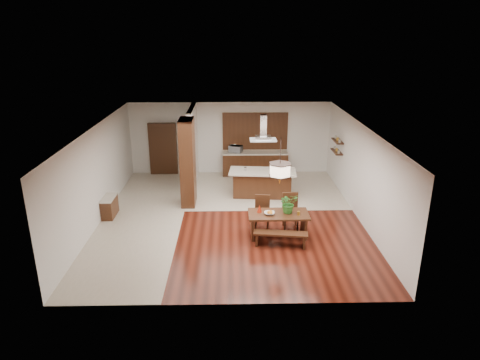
{
  "coord_description": "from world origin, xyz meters",
  "views": [
    {
      "loc": [
        0.03,
        -12.29,
        5.59
      ],
      "look_at": [
        0.3,
        0.0,
        1.25
      ],
      "focal_mm": 32.0,
      "sensor_mm": 36.0,
      "label": 1
    }
  ],
  "objects_px": {
    "dining_table": "(278,219)",
    "dining_chair_right": "(291,212)",
    "foliage_plant": "(289,203)",
    "microwave": "(236,149)",
    "dining_bench": "(280,239)",
    "kitchen_island": "(262,183)",
    "pendant_lantern": "(280,161)",
    "range_hood": "(263,128)",
    "island_cup": "(273,170)",
    "dining_chair_left": "(262,213)",
    "hallway_console": "(110,207)",
    "fruit_bowl": "(269,213)"
  },
  "relations": [
    {
      "from": "dining_chair_left",
      "to": "hallway_console",
      "type": "bearing_deg",
      "value": 174.67
    },
    {
      "from": "fruit_bowl",
      "to": "kitchen_island",
      "type": "distance_m",
      "value": 3.2
    },
    {
      "from": "dining_chair_left",
      "to": "pendant_lantern",
      "type": "bearing_deg",
      "value": -44.07
    },
    {
      "from": "dining_chair_right",
      "to": "island_cup",
      "type": "distance_m",
      "value": 2.57
    },
    {
      "from": "foliage_plant",
      "to": "microwave",
      "type": "height_order",
      "value": "foliage_plant"
    },
    {
      "from": "hallway_console",
      "to": "microwave",
      "type": "distance_m",
      "value": 5.72
    },
    {
      "from": "dining_chair_right",
      "to": "microwave",
      "type": "height_order",
      "value": "microwave"
    },
    {
      "from": "hallway_console",
      "to": "kitchen_island",
      "type": "xyz_separation_m",
      "value": [
        4.93,
        1.63,
        0.17
      ]
    },
    {
      "from": "kitchen_island",
      "to": "island_cup",
      "type": "relative_size",
      "value": 18.64
    },
    {
      "from": "dining_chair_left",
      "to": "dining_chair_right",
      "type": "bearing_deg",
      "value": 6.64
    },
    {
      "from": "dining_chair_right",
      "to": "island_cup",
      "type": "bearing_deg",
      "value": 95.96
    },
    {
      "from": "dining_chair_left",
      "to": "dining_chair_right",
      "type": "relative_size",
      "value": 0.94
    },
    {
      "from": "foliage_plant",
      "to": "dining_table",
      "type": "bearing_deg",
      "value": -168.12
    },
    {
      "from": "pendant_lantern",
      "to": "microwave",
      "type": "relative_size",
      "value": 2.62
    },
    {
      "from": "dining_bench",
      "to": "fruit_bowl",
      "type": "bearing_deg",
      "value": 115.72
    },
    {
      "from": "dining_bench",
      "to": "island_cup",
      "type": "xyz_separation_m",
      "value": [
        0.13,
        3.63,
        0.8
      ]
    },
    {
      "from": "dining_chair_left",
      "to": "microwave",
      "type": "xyz_separation_m",
      "value": [
        -0.72,
        4.98,
        0.59
      ]
    },
    {
      "from": "hallway_console",
      "to": "dining_chair_left",
      "type": "bearing_deg",
      "value": -11.78
    },
    {
      "from": "dining_chair_left",
      "to": "kitchen_island",
      "type": "height_order",
      "value": "dining_chair_left"
    },
    {
      "from": "range_hood",
      "to": "foliage_plant",
      "type": "bearing_deg",
      "value": -80.58
    },
    {
      "from": "foliage_plant",
      "to": "island_cup",
      "type": "relative_size",
      "value": 4.48
    },
    {
      "from": "dining_table",
      "to": "microwave",
      "type": "height_order",
      "value": "microwave"
    },
    {
      "from": "dining_table",
      "to": "dining_chair_right",
      "type": "bearing_deg",
      "value": 50.9
    },
    {
      "from": "pendant_lantern",
      "to": "foliage_plant",
      "type": "distance_m",
      "value": 1.29
    },
    {
      "from": "microwave",
      "to": "pendant_lantern",
      "type": "bearing_deg",
      "value": -55.36
    },
    {
      "from": "pendant_lantern",
      "to": "dining_chair_left",
      "type": "bearing_deg",
      "value": 129.48
    },
    {
      "from": "range_hood",
      "to": "microwave",
      "type": "height_order",
      "value": "range_hood"
    },
    {
      "from": "pendant_lantern",
      "to": "range_hood",
      "type": "xyz_separation_m",
      "value": [
        -0.23,
        3.13,
        0.22
      ]
    },
    {
      "from": "dining_table",
      "to": "dining_chair_right",
      "type": "relative_size",
      "value": 1.61
    },
    {
      "from": "dining_table",
      "to": "microwave",
      "type": "distance_m",
      "value": 5.64
    },
    {
      "from": "dining_bench",
      "to": "kitchen_island",
      "type": "bearing_deg",
      "value": 93.57
    },
    {
      "from": "fruit_bowl",
      "to": "range_hood",
      "type": "bearing_deg",
      "value": 89.43
    },
    {
      "from": "pendant_lantern",
      "to": "island_cup",
      "type": "relative_size",
      "value": 10.24
    },
    {
      "from": "dining_chair_left",
      "to": "dining_chair_right",
      "type": "xyz_separation_m",
      "value": [
        0.85,
        0.0,
        0.03
      ]
    },
    {
      "from": "dining_bench",
      "to": "foliage_plant",
      "type": "height_order",
      "value": "foliage_plant"
    },
    {
      "from": "foliage_plant",
      "to": "fruit_bowl",
      "type": "bearing_deg",
      "value": -167.65
    },
    {
      "from": "fruit_bowl",
      "to": "island_cup",
      "type": "distance_m",
      "value": 3.12
    },
    {
      "from": "range_hood",
      "to": "island_cup",
      "type": "xyz_separation_m",
      "value": [
        0.36,
        -0.11,
        -1.46
      ]
    },
    {
      "from": "hallway_console",
      "to": "foliage_plant",
      "type": "xyz_separation_m",
      "value": [
        5.44,
        -1.45,
        0.68
      ]
    },
    {
      "from": "dining_chair_left",
      "to": "kitchen_island",
      "type": "relative_size",
      "value": 0.42
    },
    {
      "from": "pendant_lantern",
      "to": "foliage_plant",
      "type": "xyz_separation_m",
      "value": [
        0.28,
        0.06,
        -1.25
      ]
    },
    {
      "from": "hallway_console",
      "to": "dining_chair_left",
      "type": "xyz_separation_m",
      "value": [
        4.74,
        -0.99,
        0.18
      ]
    },
    {
      "from": "dining_bench",
      "to": "range_hood",
      "type": "xyz_separation_m",
      "value": [
        -0.23,
        3.75,
        2.26
      ]
    },
    {
      "from": "hallway_console",
      "to": "island_cup",
      "type": "height_order",
      "value": "island_cup"
    },
    {
      "from": "dining_table",
      "to": "kitchen_island",
      "type": "xyz_separation_m",
      "value": [
        -0.23,
        3.13,
        -0.03
      ]
    },
    {
      "from": "hallway_console",
      "to": "microwave",
      "type": "height_order",
      "value": "microwave"
    },
    {
      "from": "pendant_lantern",
      "to": "microwave",
      "type": "height_order",
      "value": "pendant_lantern"
    },
    {
      "from": "hallway_console",
      "to": "dining_bench",
      "type": "height_order",
      "value": "hallway_console"
    },
    {
      "from": "dining_chair_right",
      "to": "foliage_plant",
      "type": "distance_m",
      "value": 0.67
    },
    {
      "from": "range_hood",
      "to": "hallway_console",
      "type": "bearing_deg",
      "value": -161.73
    }
  ]
}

